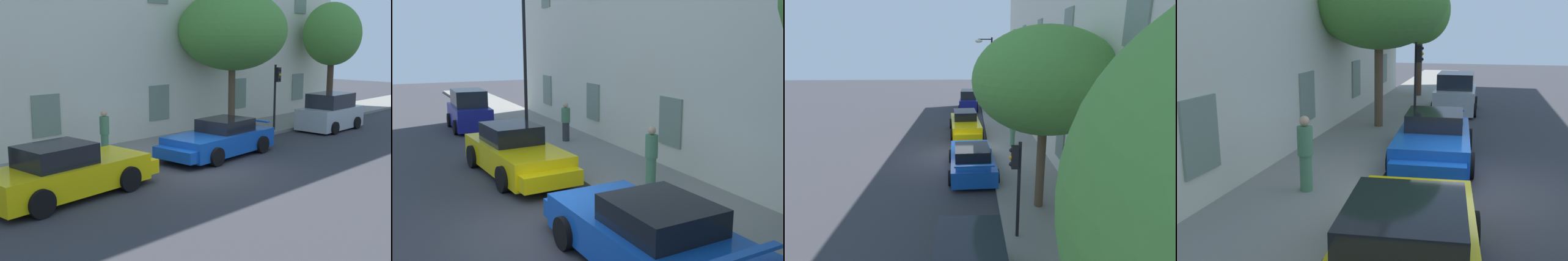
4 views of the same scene
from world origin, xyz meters
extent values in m
plane|color=#333338|center=(0.00, 0.00, 0.00)|extent=(80.00, 80.00, 0.00)
cube|color=gray|center=(0.00, 3.64, 0.07)|extent=(60.00, 3.02, 0.14)
cube|color=beige|center=(0.00, 7.31, 5.31)|extent=(33.45, 4.33, 10.62)
cube|color=gray|center=(-2.68, 5.12, 1.60)|extent=(1.10, 0.06, 1.50)
cube|color=gray|center=(2.68, 5.12, 1.60)|extent=(1.10, 0.06, 1.50)
cube|color=gray|center=(8.03, 5.12, 1.60)|extent=(1.10, 0.06, 1.50)
cube|color=gray|center=(13.38, 5.12, 1.60)|extent=(1.10, 0.06, 1.50)
cube|color=gray|center=(13.38, 5.12, 6.51)|extent=(1.10, 0.06, 1.50)
cube|color=yellow|center=(-4.55, 0.74, 0.57)|extent=(4.75, 2.21, 0.76)
cube|color=black|center=(-4.89, 0.71, 1.23)|extent=(1.96, 1.62, 0.56)
cube|color=yellow|center=(-2.52, 0.90, 0.48)|extent=(1.52, 1.80, 0.42)
cylinder|color=black|center=(-3.20, 1.77, 0.36)|extent=(0.74, 0.30, 0.72)
cylinder|color=black|center=(-3.05, -0.07, 0.36)|extent=(0.74, 0.30, 0.72)
cylinder|color=black|center=(-6.05, 1.54, 0.36)|extent=(0.74, 0.30, 0.72)
cylinder|color=black|center=(-5.90, -0.30, 0.36)|extent=(0.74, 0.30, 0.72)
cube|color=#144CB2|center=(2.14, 1.15, 0.53)|extent=(4.53, 2.17, 0.71)
cube|color=black|center=(2.48, 1.17, 1.11)|extent=(1.85, 1.64, 0.47)
cube|color=#144CB2|center=(0.20, 1.04, 0.44)|extent=(1.42, 1.85, 0.39)
cube|color=#144CB2|center=(4.18, 1.26, 1.10)|extent=(0.25, 1.65, 0.06)
cylinder|color=black|center=(0.83, 0.11, 0.33)|extent=(0.67, 0.28, 0.66)
cylinder|color=black|center=(0.72, 2.04, 0.33)|extent=(0.67, 0.28, 0.66)
cylinder|color=black|center=(3.57, 0.26, 0.33)|extent=(0.67, 0.28, 0.66)
cylinder|color=black|center=(3.46, 2.19, 0.33)|extent=(0.67, 0.28, 0.66)
cube|color=#B2B7BC|center=(10.06, 1.09, 0.59)|extent=(3.59, 1.73, 0.98)
cube|color=#1E232B|center=(10.06, 1.09, 1.42)|extent=(2.16, 1.52, 0.68)
cylinder|color=black|center=(11.13, 1.95, 0.29)|extent=(0.59, 0.20, 0.59)
cylinder|color=black|center=(11.14, 0.24, 0.29)|extent=(0.59, 0.20, 0.59)
cylinder|color=black|center=(8.98, 1.93, 0.29)|extent=(0.59, 0.20, 0.59)
cylinder|color=black|center=(8.99, 0.23, 0.29)|extent=(0.59, 0.20, 0.59)
cylinder|color=#473323|center=(13.89, 3.34, 1.77)|extent=(0.35, 0.35, 3.25)
ellipsoid|color=#4C8C38|center=(13.89, 3.34, 4.60)|extent=(3.20, 3.20, 3.45)
cylinder|color=brown|center=(5.65, 3.57, 1.79)|extent=(0.31, 0.31, 3.31)
ellipsoid|color=#4C8C38|center=(5.65, 3.57, 4.68)|extent=(4.83, 4.83, 3.52)
cylinder|color=black|center=(7.49, 2.52, 1.64)|extent=(0.10, 0.10, 3.01)
cube|color=black|center=(7.49, 2.38, 2.70)|extent=(0.22, 0.20, 0.66)
sphere|color=black|center=(7.49, 2.27, 2.91)|extent=(0.12, 0.12, 0.12)
sphere|color=orange|center=(7.49, 2.27, 2.70)|extent=(0.12, 0.12, 0.12)
sphere|color=black|center=(7.49, 2.27, 2.49)|extent=(0.12, 0.12, 0.12)
cylinder|color=#4C7F59|center=(-1.32, 3.54, 0.55)|extent=(0.35, 0.35, 0.82)
cylinder|color=#4C7F59|center=(-1.32, 3.54, 1.27)|extent=(0.43, 0.43, 0.63)
sphere|color=tan|center=(-1.32, 3.54, 1.70)|extent=(0.22, 0.22, 0.22)
camera|label=1|loc=(-11.50, -11.00, 4.20)|focal=45.96mm
camera|label=2|loc=(8.32, -3.02, 3.95)|focal=40.75mm
camera|label=3|loc=(15.66, 1.14, 5.74)|focal=28.11mm
camera|label=4|loc=(-9.91, -0.15, 3.59)|focal=40.68mm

